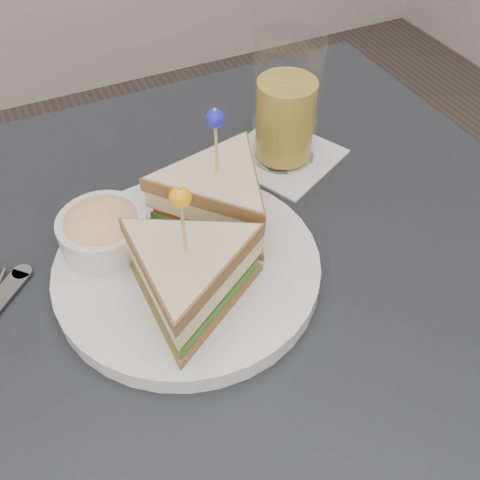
% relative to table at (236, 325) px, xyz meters
% --- Properties ---
extents(table, '(0.80, 0.80, 0.75)m').
position_rel_table_xyz_m(table, '(0.00, 0.00, 0.00)').
color(table, black).
rests_on(table, ground).
extents(plate_meal, '(0.31, 0.29, 0.16)m').
position_rel_table_xyz_m(plate_meal, '(-0.03, 0.04, 0.12)').
color(plate_meal, silver).
rests_on(plate_meal, table).
extents(drink_set, '(0.17, 0.17, 0.16)m').
position_rel_table_xyz_m(drink_set, '(0.15, 0.16, 0.15)').
color(drink_set, silver).
rests_on(drink_set, table).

